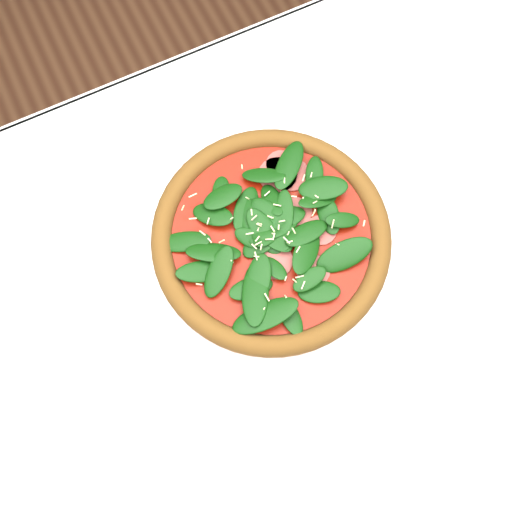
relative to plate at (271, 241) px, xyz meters
name	(u,v)px	position (x,y,z in m)	size (l,w,h in m)	color
ground	(263,361)	(-0.03, -0.06, -0.76)	(6.00, 6.00, 0.00)	brown
dining_table	(267,305)	(-0.03, -0.06, -0.11)	(1.21, 0.81, 0.75)	white
plate	(271,241)	(0.00, 0.00, 0.00)	(0.38, 0.38, 0.02)	white
pizza	(271,236)	(0.00, 0.00, 0.02)	(0.38, 0.38, 0.04)	#9B5A25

